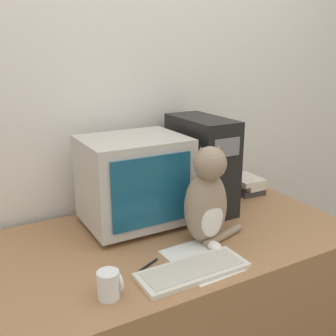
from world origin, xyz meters
The scene contains 10 objects.
wall_back centered at (0.00, 0.93, 1.25)m, with size 7.00×0.05×2.50m.
desk centered at (0.00, 0.43, 0.36)m, with size 1.58×0.87×0.71m.
crt_monitor centered at (-0.10, 0.63, 0.93)m, with size 0.45×0.38×0.42m.
computer_tower centered at (0.27, 0.64, 0.95)m, with size 0.20×0.41×0.47m.
keyboard centered at (-0.10, 0.14, 0.72)m, with size 0.42×0.16×0.02m.
cat centered at (0.08, 0.31, 0.90)m, with size 0.30×0.21×0.43m.
book_stack centered at (0.63, 0.70, 0.76)m, with size 0.16×0.19×0.09m.
pen centered at (-0.23, 0.25, 0.71)m, with size 0.12×0.06×0.01m.
paper_sheet centered at (-0.03, 0.19, 0.71)m, with size 0.22×0.30×0.00m.
mug centered at (-0.42, 0.14, 0.76)m, with size 0.08×0.07×0.10m.
Camera 1 is at (-0.80, -0.93, 1.50)m, focal length 42.00 mm.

